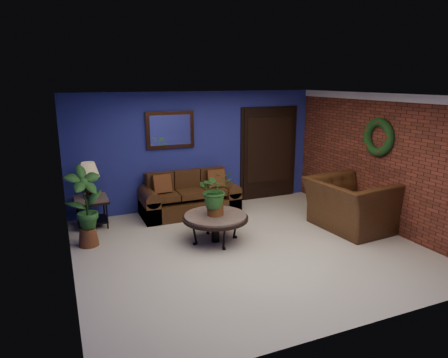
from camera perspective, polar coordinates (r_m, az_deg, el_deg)
name	(u,v)px	position (r m, az deg, el deg)	size (l,w,h in m)	color
floor	(248,247)	(6.81, 3.39, -9.67)	(5.50, 5.50, 0.00)	beige
wall_back	(197,150)	(8.68, -3.83, 4.14)	(5.50, 0.04, 2.50)	navy
wall_left	(65,193)	(5.77, -21.71, -1.90)	(0.04, 5.00, 2.50)	navy
wall_right_brick	(381,161)	(8.01, 21.48, 2.35)	(0.04, 5.00, 2.50)	maroon
ceiling	(250,95)	(6.25, 3.73, 11.84)	(5.50, 5.00, 0.02)	silver
crown_molding	(386,97)	(7.85, 22.10, 10.80)	(0.03, 5.00, 0.14)	white
wall_mirror	(170,130)	(8.40, -7.69, 6.95)	(1.02, 0.06, 0.77)	#412311
closet_door	(269,154)	(9.40, 6.39, 3.60)	(1.44, 0.06, 2.18)	black
wreath	(379,137)	(7.93, 21.21, 5.58)	(0.72, 0.72, 0.16)	black
sofa	(189,199)	(8.40, -5.05, -2.93)	(2.00, 0.86, 0.90)	#422613
coffee_table	(215,218)	(6.87, -1.24, -5.60)	(1.13, 1.13, 0.49)	#504C46
end_table	(91,204)	(7.98, -18.44, -3.44)	(0.63, 0.63, 0.57)	#504C46
table_lamp	(89,176)	(7.84, -18.75, 0.45)	(0.39, 0.39, 0.65)	#412311
side_chair	(220,188)	(8.61, -0.64, -1.22)	(0.43, 0.43, 0.83)	brown
armchair	(351,205)	(7.82, 17.62, -3.50)	(1.45, 1.26, 0.94)	#422613
coffee_plant	(215,191)	(6.73, -1.26, -1.72)	(0.63, 0.57, 0.77)	brown
floor_plant	(324,190)	(8.75, 14.05, -1.53)	(0.47, 0.43, 0.86)	brown
tall_plant	(85,204)	(7.00, -19.18, -3.35)	(0.69, 0.57, 1.38)	brown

